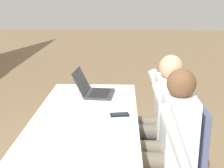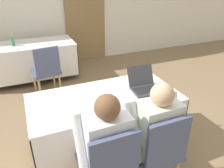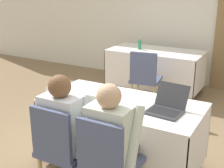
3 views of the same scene
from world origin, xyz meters
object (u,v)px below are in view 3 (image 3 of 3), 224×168
Objects in this scene: laptop at (166,107)px; chair_near_left at (61,147)px; chair_near_right at (108,161)px; person_checkered_shirt at (67,126)px; chair_far_spare at (145,77)px; water_bottle at (140,44)px; person_white_shirt at (114,139)px; cell_phone at (108,110)px.

chair_near_left is (-0.72, -0.69, -0.28)m from laptop.
chair_near_right is 0.51m from person_checkered_shirt.
chair_near_right is (0.48, 0.00, 0.00)m from chair_near_left.
water_bottle is at bearing -68.85° from chair_far_spare.
person_white_shirt is at bearing -90.00° from chair_near_right.
person_white_shirt reaches higher than cell_phone.
chair_far_spare is 0.78× the size of person_white_shirt.
cell_phone is 2.81m from water_bottle.
cell_phone is 0.13× the size of person_white_shirt.
chair_near_left is 0.19m from person_checkered_shirt.
water_bottle is at bearing 124.29° from laptop.
person_white_shirt is (0.48, 0.00, 0.00)m from person_checkered_shirt.
water_bottle is at bearing 98.52° from cell_phone.
person_white_shirt reaches higher than laptop.
laptop is at bearing -141.03° from person_checkered_shirt.
person_white_shirt is at bearing -69.47° from water_bottle.
chair_near_right is 0.78× the size of person_white_shirt.
water_bottle reaches higher than cell_phone.
person_checkered_shirt is at bearing -136.24° from laptop.
cell_phone is 0.17× the size of chair_near_left.
chair_far_spare is 2.24m from person_checkered_shirt.
cell_phone is at bearing -116.83° from chair_near_left.
person_checkered_shirt is (-0.00, 0.10, 0.16)m from chair_near_left.
water_bottle is 3.20m from chair_near_left.
laptop is 2.41× the size of cell_phone.
cell_phone is at bearing -123.38° from person_checkered_shirt.
cell_phone is at bearing 93.70° from chair_far_spare.
cell_phone is 1.95m from chair_far_spare.
chair_far_spare is (-0.92, 1.64, -0.28)m from laptop.
water_bottle reaches higher than chair_near_left.
laptop is 0.94m from person_checkered_shirt.
water_bottle is at bearing -70.10° from chair_near_right.
laptop is 0.32× the size of person_checkered_shirt.
water_bottle is 0.23× the size of chair_near_left.
person_checkered_shirt is at bearing -90.00° from chair_near_left.
water_bottle is 0.23× the size of chair_far_spare.
chair_near_right is 0.78× the size of person_checkered_shirt.
chair_far_spare is at bearing -85.19° from chair_near_left.
cell_phone is at bearing -60.43° from chair_near_right.
person_checkered_shirt reaches higher than chair_near_left.
chair_far_spare is (-0.67, 2.33, 0.00)m from chair_near_right.
chair_near_left is 0.48m from chair_near_right.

